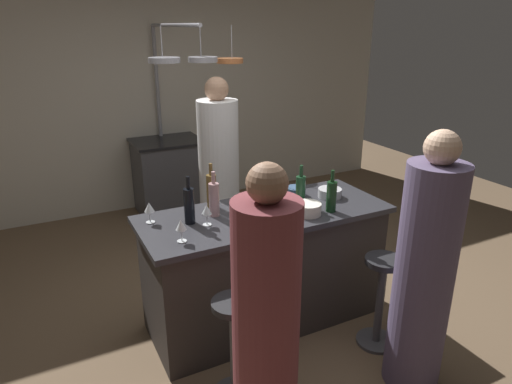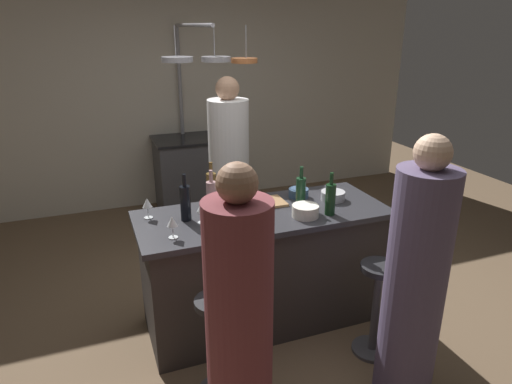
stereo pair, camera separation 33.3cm
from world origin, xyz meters
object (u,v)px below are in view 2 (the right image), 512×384
object	(u,v)px
wine_bottle_dark	(185,202)
mixing_bowl_blue	(299,193)
stove_range	(189,174)
cutting_board	(263,203)
wine_bottle_red	(330,199)
mixing_bowl_ceramic	(305,211)
chef	(229,179)
wine_glass_near_left_guest	(147,204)
wine_glass_near_right_guest	(172,223)
guest_right	(415,285)
wine_bottle_amber	(212,189)
pepper_mill	(259,212)
bar_stool_right	(376,305)
mixing_bowl_steel	(333,196)
wine_bottle_green	(300,191)
wine_glass_by_chef	(202,208)
wine_bottle_rose	(212,197)
bar_stool_left	(218,343)
guest_left	(239,327)

from	to	relation	value
wine_bottle_dark	mixing_bowl_blue	distance (m)	0.92
stove_range	cutting_board	xyz separation A→B (m)	(0.06, -2.31, 0.46)
wine_bottle_red	mixing_bowl_ceramic	distance (m)	0.20
chef	wine_glass_near_left_guest	world-z (taller)	chef
wine_glass_near_right_guest	mixing_bowl_ceramic	distance (m)	0.93
guest_right	wine_bottle_amber	world-z (taller)	guest_right
wine_glass_near_right_guest	mixing_bowl_blue	xyz separation A→B (m)	(1.05, 0.37, -0.07)
pepper_mill	wine_glass_near_left_guest	xyz separation A→B (m)	(-0.66, 0.40, 0.00)
mixing_bowl_blue	bar_stool_right	bearing A→B (deg)	-75.07
wine_bottle_dark	mixing_bowl_steel	distance (m)	1.13
pepper_mill	mixing_bowl_ceramic	world-z (taller)	pepper_mill
stove_range	wine_glass_near_right_guest	size ratio (longest dim) A/B	6.10
chef	wine_bottle_dark	bearing A→B (deg)	-122.00
wine_bottle_dark	stove_range	bearing A→B (deg)	77.17
wine_bottle_green	mixing_bowl_ceramic	xyz separation A→B (m)	(-0.05, -0.18, -0.08)
guest_right	wine_glass_by_chef	world-z (taller)	guest_right
wine_bottle_dark	mixing_bowl_ceramic	xyz separation A→B (m)	(0.79, -0.24, -0.09)
wine_bottle_dark	wine_bottle_green	world-z (taller)	wine_bottle_dark
guest_right	pepper_mill	xyz separation A→B (m)	(-0.65, 0.77, 0.25)
wine_bottle_amber	wine_bottle_rose	bearing A→B (deg)	-105.38
stove_range	wine_bottle_dark	xyz separation A→B (m)	(-0.55, -2.39, 0.58)
guest_right	wine_bottle_green	world-z (taller)	guest_right
cutting_board	wine_bottle_amber	xyz separation A→B (m)	(-0.36, 0.12, 0.12)
bar_stool_left	mixing_bowl_steel	bearing A→B (deg)	30.47
guest_left	wine_bottle_amber	size ratio (longest dim) A/B	4.84
wine_bottle_rose	mixing_bowl_blue	size ratio (longest dim) A/B	2.10
wine_bottle_amber	mixing_bowl_ceramic	distance (m)	0.71
mixing_bowl_steel	mixing_bowl_ceramic	xyz separation A→B (m)	(-0.34, -0.21, 0.01)
pepper_mill	wine_glass_near_right_guest	distance (m)	0.57
pepper_mill	wine_glass_near_right_guest	bearing A→B (deg)	176.88
wine_glass_by_chef	mixing_bowl_blue	distance (m)	0.85
wine_bottle_rose	wine_glass_near_left_guest	world-z (taller)	wine_bottle_rose
wine_bottle_dark	bar_stool_right	bearing A→B (deg)	-31.06
guest_right	bar_stool_left	bearing A→B (deg)	160.78
guest_left	mixing_bowl_blue	world-z (taller)	guest_left
chef	guest_right	bearing A→B (deg)	-77.40
wine_bottle_green	wine_glass_near_right_guest	xyz separation A→B (m)	(-0.97, -0.19, -0.01)
bar_stool_right	mixing_bowl_steel	size ratio (longest dim) A/B	3.73
pepper_mill	wine_bottle_green	bearing A→B (deg)	28.79
pepper_mill	wine_bottle_red	xyz separation A→B (m)	(0.54, 0.02, 0.01)
wine_glass_by_chef	bar_stool_right	bearing A→B (deg)	-29.64
bar_stool_left	wine_bottle_amber	bearing A→B (deg)	75.53
bar_stool_left	wine_bottle_rose	world-z (taller)	wine_bottle_rose
guest_left	mixing_bowl_ceramic	world-z (taller)	guest_left
bar_stool_left	chef	bearing A→B (deg)	69.94
bar_stool_right	guest_left	bearing A→B (deg)	-161.77
guest_left	wine_glass_by_chef	bearing A→B (deg)	86.24
bar_stool_right	wine_glass_by_chef	world-z (taller)	wine_glass_by_chef
bar_stool_right	mixing_bowl_ceramic	bearing A→B (deg)	127.36
stove_range	wine_glass_near_right_guest	world-z (taller)	wine_glass_near_right_guest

